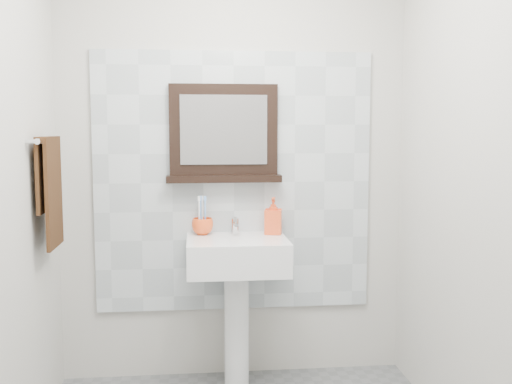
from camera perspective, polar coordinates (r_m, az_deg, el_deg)
back_wall at (r=3.48m, az=-2.13°, el=2.59°), size 2.00×0.01×2.50m
front_wall at (r=1.31m, az=4.52°, el=-3.40°), size 2.00×0.01×2.50m
right_wall at (r=2.68m, az=21.48°, el=1.10°), size 0.01×2.20×2.50m
splashback at (r=3.48m, az=-2.11°, el=0.93°), size 1.60×0.02×1.50m
pedestal_sink at (r=3.34m, az=-1.82°, el=-7.51°), size 0.55×0.44×0.96m
toothbrush_cup at (r=3.42m, az=-5.12°, el=-3.28°), size 0.15×0.15×0.10m
toothbrushes at (r=3.41m, az=-5.18°, el=-2.02°), size 0.05×0.04×0.21m
soap_dispenser at (r=3.42m, az=1.66°, el=-2.28°), size 0.11×0.12×0.21m
framed_mirror at (r=3.43m, az=-3.10°, el=5.37°), size 0.66×0.11×0.56m
towel_bar at (r=3.12m, az=-19.30°, el=4.64°), size 0.07×0.40×0.03m
hand_towel at (r=3.13m, az=-19.04°, el=0.80°), size 0.06×0.30×0.55m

